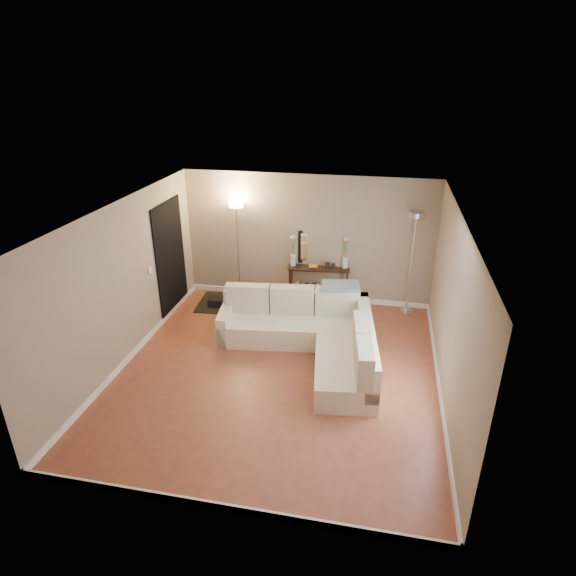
% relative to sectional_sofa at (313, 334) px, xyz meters
% --- Properties ---
extents(floor, '(5.00, 5.50, 0.01)m').
position_rel_sectional_sofa_xyz_m(floor, '(-0.44, -0.70, -0.35)').
color(floor, brown).
rests_on(floor, ground).
extents(ceiling, '(5.00, 5.50, 0.01)m').
position_rel_sectional_sofa_xyz_m(ceiling, '(-0.44, -0.70, 2.26)').
color(ceiling, white).
rests_on(ceiling, ground).
extents(wall_back, '(5.00, 0.02, 2.60)m').
position_rel_sectional_sofa_xyz_m(wall_back, '(-0.44, 2.06, 0.96)').
color(wall_back, gray).
rests_on(wall_back, ground).
extents(wall_front, '(5.00, 0.02, 2.60)m').
position_rel_sectional_sofa_xyz_m(wall_front, '(-0.44, -3.46, 0.96)').
color(wall_front, gray).
rests_on(wall_front, ground).
extents(wall_left, '(0.02, 5.50, 2.60)m').
position_rel_sectional_sofa_xyz_m(wall_left, '(-2.95, -0.70, 0.96)').
color(wall_left, gray).
rests_on(wall_left, ground).
extents(wall_right, '(0.02, 5.50, 2.60)m').
position_rel_sectional_sofa_xyz_m(wall_right, '(2.07, -0.70, 0.96)').
color(wall_right, gray).
rests_on(wall_right, ground).
extents(baseboard_back, '(5.00, 0.03, 0.10)m').
position_rel_sectional_sofa_xyz_m(baseboard_back, '(-0.44, 2.04, -0.29)').
color(baseboard_back, white).
rests_on(baseboard_back, ground).
extents(baseboard_front, '(5.00, 0.03, 0.10)m').
position_rel_sectional_sofa_xyz_m(baseboard_front, '(-0.44, -3.43, -0.29)').
color(baseboard_front, white).
rests_on(baseboard_front, ground).
extents(baseboard_left, '(0.03, 5.50, 0.10)m').
position_rel_sectional_sofa_xyz_m(baseboard_left, '(-2.93, -0.70, -0.29)').
color(baseboard_left, white).
rests_on(baseboard_left, ground).
extents(baseboard_right, '(0.03, 5.50, 0.10)m').
position_rel_sectional_sofa_xyz_m(baseboard_right, '(2.04, -0.70, -0.29)').
color(baseboard_right, white).
rests_on(baseboard_right, ground).
extents(doorway, '(0.02, 1.20, 2.20)m').
position_rel_sectional_sofa_xyz_m(doorway, '(-2.92, 1.00, 0.76)').
color(doorway, black).
rests_on(doorway, ground).
extents(switch_plate, '(0.02, 0.08, 0.12)m').
position_rel_sectional_sofa_xyz_m(switch_plate, '(-2.92, 0.15, 0.86)').
color(switch_plate, white).
rests_on(switch_plate, ground).
extents(sectional_sofa, '(2.90, 2.59, 0.92)m').
position_rel_sectional_sofa_xyz_m(sectional_sofa, '(0.00, 0.00, 0.00)').
color(sectional_sofa, '#EFE4C2').
rests_on(sectional_sofa, floor).
extents(throw_blanket, '(0.72, 0.49, 0.09)m').
position_rel_sectional_sofa_xyz_m(throw_blanket, '(0.38, 0.69, 0.61)').
color(throw_blanket, slate).
rests_on(throw_blanket, sectional_sofa).
extents(console_table, '(1.26, 0.44, 0.76)m').
position_rel_sectional_sofa_xyz_m(console_table, '(-0.26, 1.93, 0.09)').
color(console_table, black).
rests_on(console_table, floor).
extents(leaning_mirror, '(0.88, 0.11, 0.69)m').
position_rel_sectional_sofa_xyz_m(leaning_mirror, '(-0.20, 2.10, 0.79)').
color(leaning_mirror, black).
rests_on(leaning_mirror, console_table).
extents(table_decor, '(0.53, 0.13, 0.12)m').
position_rel_sectional_sofa_xyz_m(table_decor, '(-0.18, 1.90, 0.47)').
color(table_decor, orange).
rests_on(table_decor, console_table).
extents(flower_vase_left, '(0.15, 0.12, 0.65)m').
position_rel_sectional_sofa_xyz_m(flower_vase_left, '(-0.70, 1.89, 0.72)').
color(flower_vase_left, silver).
rests_on(flower_vase_left, console_table).
extents(flower_vase_right, '(0.15, 0.12, 0.65)m').
position_rel_sectional_sofa_xyz_m(flower_vase_right, '(0.34, 1.98, 0.72)').
color(flower_vase_right, silver).
rests_on(flower_vase_right, console_table).
extents(floor_lamp_lit, '(0.31, 0.31, 2.03)m').
position_rel_sectional_sofa_xyz_m(floor_lamp_lit, '(-1.84, 1.87, 1.09)').
color(floor_lamp_lit, silver).
rests_on(floor_lamp_lit, floor).
extents(floor_lamp_unlit, '(0.34, 0.34, 2.04)m').
position_rel_sectional_sofa_xyz_m(floor_lamp_unlit, '(1.60, 1.80, 1.10)').
color(floor_lamp_unlit, silver).
rests_on(floor_lamp_unlit, floor).
extents(charcoal_rug, '(1.39, 1.09, 0.02)m').
position_rel_sectional_sofa_xyz_m(charcoal_rug, '(-1.92, 1.47, -0.33)').
color(charcoal_rug, black).
rests_on(charcoal_rug, floor).
extents(black_bag, '(0.39, 0.29, 0.24)m').
position_rel_sectional_sofa_xyz_m(black_bag, '(-2.15, 1.33, -0.29)').
color(black_bag, black).
rests_on(black_bag, charcoal_rug).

